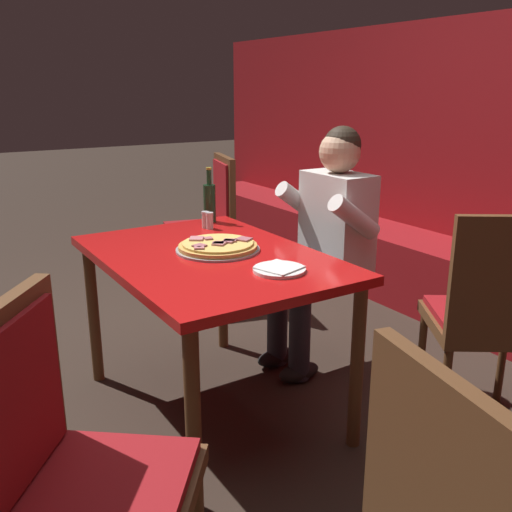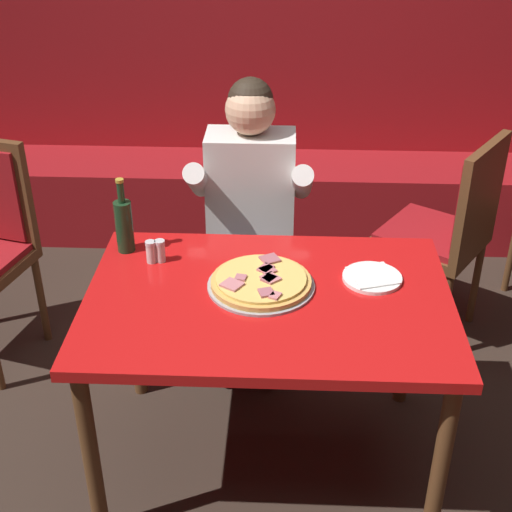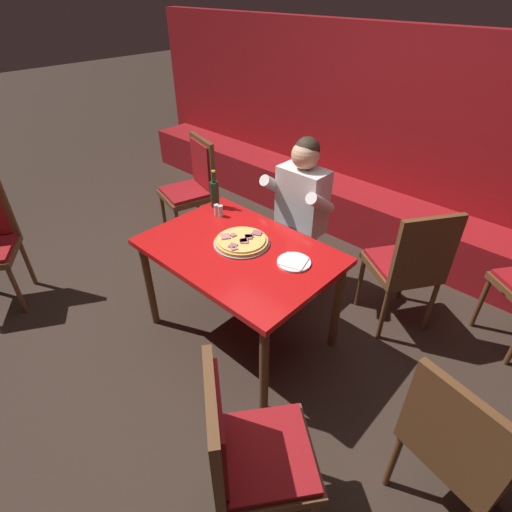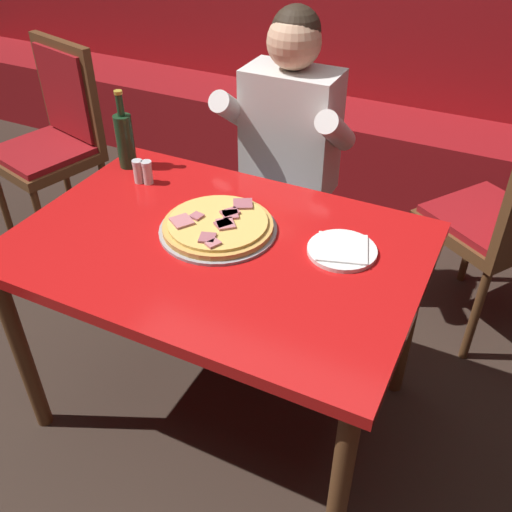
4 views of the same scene
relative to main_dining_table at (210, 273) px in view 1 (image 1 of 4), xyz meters
name	(u,v)px [view 1 (image 1 of 4)]	position (x,y,z in m)	size (l,w,h in m)	color
ground_plane	(213,408)	(0.00, 0.00, -0.68)	(24.00, 24.00, 0.00)	#33261E
booth_bench	(474,290)	(0.00, 1.86, -0.45)	(6.46, 0.48, 0.46)	maroon
main_dining_table	(210,273)	(0.00, 0.00, 0.00)	(1.25, 0.86, 0.76)	brown
pizza	(218,247)	(-0.03, 0.06, 0.10)	(0.37, 0.37, 0.05)	#9E9EA3
plate_white_paper	(279,269)	(0.36, 0.12, 0.09)	(0.21, 0.21, 0.02)	white
beer_bottle	(210,202)	(-0.55, 0.29, 0.20)	(0.07, 0.07, 0.29)	#19381E
shaker_parmesan	(205,220)	(-0.43, 0.21, 0.12)	(0.04, 0.04, 0.09)	silver
shaker_red_pepper_flakes	(210,221)	(-0.40, 0.21, 0.12)	(0.04, 0.04, 0.09)	silver
diner_seated_blue_shirt	(324,239)	(-0.10, 0.72, 0.03)	(0.53, 0.53, 1.27)	black
dining_chair_by_booth	(208,218)	(-1.30, 0.67, -0.09)	(0.54, 0.54, 1.01)	brown
dining_chair_far_right	(68,467)	(0.90, -0.86, -0.08)	(0.62, 0.62, 1.00)	brown
dining_chair_near_right	(491,309)	(0.80, 0.88, -0.09)	(0.61, 0.61, 1.01)	brown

